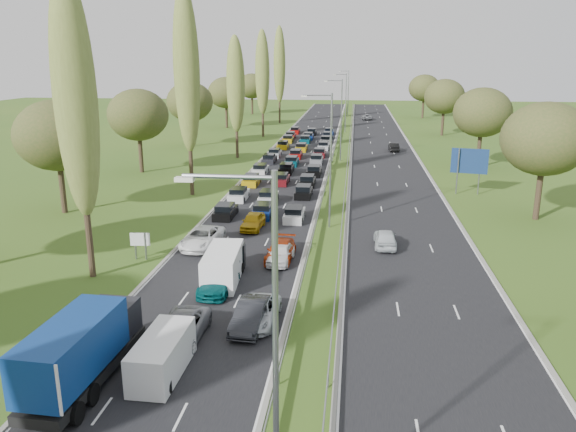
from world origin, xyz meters
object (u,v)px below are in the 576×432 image
(white_van_front, at_px, (164,353))
(info_sign, at_px, (140,242))
(near_car_2, at_px, (202,238))
(blue_lorry, at_px, (83,349))
(white_van_rear, at_px, (224,265))
(direction_sign, at_px, (469,163))

(white_van_front, height_order, info_sign, info_sign)
(near_car_2, distance_m, white_van_front, 19.02)
(near_car_2, distance_m, blue_lorry, 20.27)
(blue_lorry, relative_size, white_van_rear, 1.51)
(blue_lorry, relative_size, direction_sign, 1.61)
(white_van_front, distance_m, white_van_rear, 11.93)
(white_van_front, xyz_separation_m, white_van_rear, (0.21, 11.93, 0.14))
(blue_lorry, distance_m, direction_sign, 48.86)
(near_car_2, height_order, white_van_front, white_van_front)
(near_car_2, relative_size, direction_sign, 1.06)
(blue_lorry, bearing_deg, info_sign, 105.31)
(near_car_2, distance_m, white_van_rear, 7.63)
(white_van_rear, relative_size, direction_sign, 1.07)
(near_car_2, height_order, white_van_rear, white_van_rear)
(info_sign, bearing_deg, white_van_front, -65.30)
(white_van_rear, bearing_deg, info_sign, 150.88)
(blue_lorry, height_order, direction_sign, direction_sign)
(near_car_2, bearing_deg, white_van_rear, -58.99)
(blue_lorry, bearing_deg, direction_sign, 61.84)
(near_car_2, xyz_separation_m, blue_lorry, (-0.11, -20.24, 1.07))
(near_car_2, height_order, direction_sign, direction_sign)
(white_van_rear, bearing_deg, blue_lorry, -108.51)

